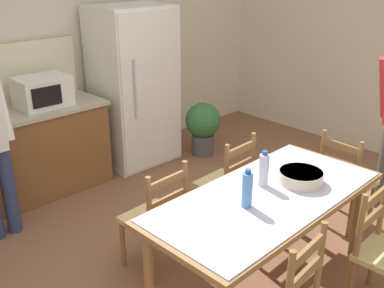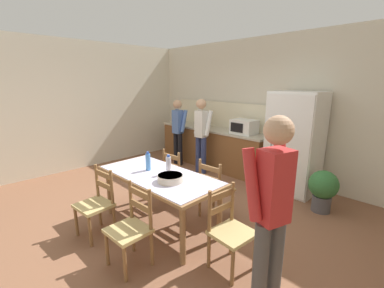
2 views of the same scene
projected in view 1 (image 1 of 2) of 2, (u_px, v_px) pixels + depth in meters
ground_plane at (219, 271)px, 3.56m from camera, size 8.32×8.32×0.00m
wall_back at (41, 45)px, 4.79m from camera, size 6.52×0.12×2.90m
refrigerator at (134, 87)px, 5.22m from camera, size 0.86×0.73×1.84m
microwave at (43, 92)px, 4.47m from camera, size 0.50×0.39×0.30m
dining_table at (266, 205)px, 3.16m from camera, size 1.86×0.89×0.77m
bottle_near_centre at (247, 190)px, 2.93m from camera, size 0.07×0.07×0.27m
bottle_off_centre at (264, 170)px, 3.21m from camera, size 0.07×0.07×0.27m
serving_bowl at (301, 176)px, 3.27m from camera, size 0.32×0.32×0.09m
chair_side_far_right at (227, 184)px, 3.99m from camera, size 0.44×0.42×0.91m
chair_side_far_left at (157, 219)px, 3.45m from camera, size 0.44×0.42×0.91m
chair_head_end at (345, 181)px, 4.04m from camera, size 0.43×0.45×0.91m
potted_plant at (203, 125)px, 5.59m from camera, size 0.44×0.44×0.67m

